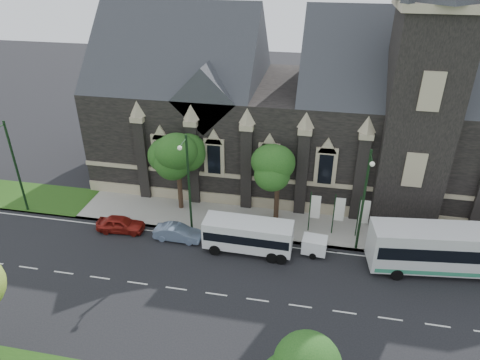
% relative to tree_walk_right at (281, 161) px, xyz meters
% --- Properties ---
extents(ground, '(160.00, 160.00, 0.00)m').
position_rel_tree_walk_right_xyz_m(ground, '(-3.21, -10.71, -5.82)').
color(ground, black).
rests_on(ground, ground).
extents(sidewalk, '(80.00, 5.00, 0.15)m').
position_rel_tree_walk_right_xyz_m(sidewalk, '(-3.21, -1.21, -5.74)').
color(sidewalk, '#9A958C').
rests_on(sidewalk, ground).
extents(museum, '(40.00, 17.70, 29.90)m').
position_rel_tree_walk_right_xyz_m(museum, '(1.90, 8.07, 2.35)').
color(museum, black).
rests_on(museum, ground).
extents(tree_walk_right, '(4.08, 4.08, 7.80)m').
position_rel_tree_walk_right_xyz_m(tree_walk_right, '(0.00, 0.00, 0.00)').
color(tree_walk_right, black).
rests_on(tree_walk_right, ground).
extents(tree_walk_left, '(3.91, 3.91, 7.64)m').
position_rel_tree_walk_right_xyz_m(tree_walk_left, '(-9.01, -0.01, -0.08)').
color(tree_walk_left, black).
rests_on(tree_walk_left, ground).
extents(street_lamp_near, '(0.36, 1.88, 9.00)m').
position_rel_tree_walk_right_xyz_m(street_lamp_near, '(6.79, -3.62, -0.71)').
color(street_lamp_near, black).
rests_on(street_lamp_near, ground).
extents(street_lamp_mid, '(0.36, 1.88, 9.00)m').
position_rel_tree_walk_right_xyz_m(street_lamp_mid, '(-7.21, -3.62, -0.71)').
color(street_lamp_mid, black).
rests_on(street_lamp_mid, ground).
extents(street_lamp_far, '(0.36, 1.88, 9.00)m').
position_rel_tree_walk_right_xyz_m(street_lamp_far, '(-23.21, -3.62, -0.71)').
color(street_lamp_far, black).
rests_on(street_lamp_far, ground).
extents(banner_flag_left, '(0.90, 0.10, 4.00)m').
position_rel_tree_walk_right_xyz_m(banner_flag_left, '(3.08, -1.71, -3.43)').
color(banner_flag_left, black).
rests_on(banner_flag_left, ground).
extents(banner_flag_center, '(0.90, 0.10, 4.00)m').
position_rel_tree_walk_right_xyz_m(banner_flag_center, '(5.08, -1.71, -3.43)').
color(banner_flag_center, black).
rests_on(banner_flag_center, ground).
extents(banner_flag_right, '(0.90, 0.10, 4.00)m').
position_rel_tree_walk_right_xyz_m(banner_flag_right, '(7.08, -1.71, -3.43)').
color(banner_flag_right, black).
rests_on(banner_flag_right, ground).
extents(tour_coach, '(13.12, 4.22, 3.76)m').
position_rel_tree_walk_right_xyz_m(tour_coach, '(13.95, -4.73, -3.77)').
color(tour_coach, silver).
rests_on(tour_coach, ground).
extents(shuttle_bus, '(7.16, 2.62, 2.75)m').
position_rel_tree_walk_right_xyz_m(shuttle_bus, '(-1.86, -5.28, -4.23)').
color(shuttle_bus, silver).
rests_on(shuttle_bus, ground).
extents(box_trailer, '(2.84, 1.67, 1.49)m').
position_rel_tree_walk_right_xyz_m(box_trailer, '(3.42, -4.65, -4.97)').
color(box_trailer, white).
rests_on(box_trailer, ground).
extents(sedan, '(4.05, 1.46, 1.33)m').
position_rel_tree_walk_right_xyz_m(sedan, '(-7.97, -4.94, -5.15)').
color(sedan, '#7A8FB0').
rests_on(sedan, ground).
extents(car_far_red, '(4.25, 1.98, 1.41)m').
position_rel_tree_walk_right_xyz_m(car_far_red, '(-13.21, -4.71, -5.11)').
color(car_far_red, maroon).
rests_on(car_far_red, ground).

